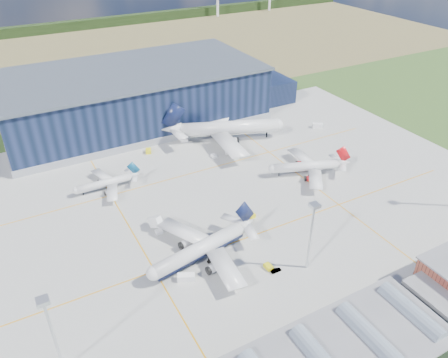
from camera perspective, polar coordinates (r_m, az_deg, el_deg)
ground at (r=148.26m, az=0.49°, el=-5.72°), size 600.00×600.00×0.00m
apron at (r=155.32m, az=-1.31°, el=-3.72°), size 220.00×160.00×0.08m
farmland at (r=339.69m, az=-18.51°, el=14.94°), size 600.00×220.00×0.01m
treeline at (r=415.51m, az=-21.15°, el=17.97°), size 600.00×8.00×8.00m
hangar at (r=220.73m, az=-11.08°, el=10.42°), size 145.00×62.00×26.10m
light_mast_west at (r=104.42m, az=-21.78°, el=-17.21°), size 2.60×2.60×23.00m
light_mast_center at (r=124.21m, az=11.40°, el=-6.05°), size 2.60×2.60×23.00m
airliner_navy at (r=130.06m, az=-3.23°, el=-8.34°), size 47.17×46.47×13.23m
airliner_red at (r=174.47m, az=10.68°, el=2.20°), size 43.60×43.16×11.14m
airliner_widebody at (r=197.08m, az=0.67°, el=7.56°), size 72.38×71.69×18.30m
airliner_regional at (r=168.61m, az=-15.40°, el=-0.10°), size 26.59×26.01×8.62m
gse_tug_a at (r=150.78m, az=3.39°, el=-4.67°), size 2.82×4.11×1.60m
gse_tug_b at (r=131.81m, az=5.82°, el=-11.33°), size 2.01×2.88×1.21m
gse_van_a at (r=127.81m, az=-4.97°, el=-12.69°), size 5.33×4.07×2.14m
gse_cart_a at (r=186.01m, az=-1.33°, el=3.02°), size 2.17×2.95×1.18m
gse_van_b at (r=216.54m, az=12.14°, el=6.83°), size 5.29×4.48×2.22m
gse_tug_c at (r=192.31m, az=-9.84°, el=3.62°), size 3.31×4.10×1.56m
gse_cart_b at (r=199.70m, az=-5.21°, el=5.08°), size 3.74×2.97×1.42m
airstair at (r=146.33m, az=-8.90°, el=-5.89°), size 3.85×5.92×3.52m
car_b at (r=131.04m, az=6.82°, el=-11.78°), size 3.24×1.16×1.06m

